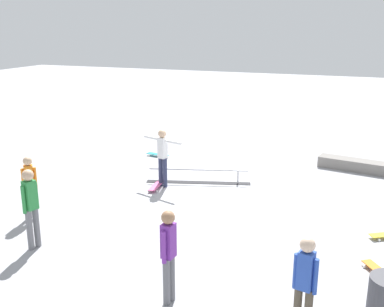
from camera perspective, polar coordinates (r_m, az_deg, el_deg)
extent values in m
plane|color=#9E9EA3|center=(13.16, 2.85, -3.66)|extent=(60.00, 60.00, 0.00)
cube|color=black|center=(13.16, 0.79, -3.61)|extent=(2.91, 1.08, 0.01)
cylinder|color=#B7B7BC|center=(13.09, 5.70, -2.94)|extent=(0.04, 0.04, 0.39)
cylinder|color=#B7B7BC|center=(13.22, -4.08, -2.71)|extent=(0.04, 0.04, 0.39)
cylinder|color=#B7B7BC|center=(13.04, 0.79, -2.02)|extent=(2.70, 0.86, 0.05)
cube|color=gray|center=(15.06, 20.14, -1.43)|extent=(2.57, 0.95, 0.34)
cylinder|color=#2D3351|center=(12.83, -3.90, -2.26)|extent=(0.15, 0.15, 0.82)
cylinder|color=#2D3351|center=(12.73, -3.36, -2.40)|extent=(0.15, 0.15, 0.82)
cube|color=white|center=(12.58, -3.68, 0.71)|extent=(0.26, 0.24, 0.58)
sphere|color=tan|center=(12.48, -3.72, 2.49)|extent=(0.22, 0.22, 0.22)
cylinder|color=white|center=(12.78, -4.97, 1.94)|extent=(0.55, 0.23, 0.08)
cylinder|color=white|center=(12.28, -2.38, 1.42)|extent=(0.55, 0.23, 0.08)
cube|color=#E05993|center=(12.72, -4.47, -4.01)|extent=(0.28, 0.82, 0.02)
cylinder|color=white|center=(13.02, -4.55, -3.80)|extent=(0.04, 0.06, 0.05)
cylinder|color=white|center=(12.94, -3.59, -3.89)|extent=(0.04, 0.06, 0.05)
cylinder|color=white|center=(12.54, -5.38, -4.60)|extent=(0.04, 0.06, 0.05)
cylinder|color=white|center=(12.46, -4.39, -4.70)|extent=(0.04, 0.06, 0.05)
cylinder|color=slate|center=(7.76, -2.57, -15.06)|extent=(0.13, 0.13, 0.81)
cylinder|color=slate|center=(7.65, -3.17, -15.60)|extent=(0.13, 0.13, 0.81)
cube|color=purple|center=(7.37, -2.94, -10.73)|extent=(0.21, 0.23, 0.57)
sphere|color=#A87A56|center=(7.20, -2.99, -7.91)|extent=(0.22, 0.22, 0.22)
cylinder|color=purple|center=(7.51, -2.39, -10.65)|extent=(0.08, 0.08, 0.54)
cylinder|color=purple|center=(7.29, -3.50, -11.53)|extent=(0.08, 0.08, 0.54)
cylinder|color=slate|center=(9.84, -19.46, -8.93)|extent=(0.15, 0.15, 0.84)
cylinder|color=slate|center=(9.92, -18.69, -8.63)|extent=(0.15, 0.15, 0.84)
cube|color=#2D8C42|center=(9.61, -19.45, -4.87)|extent=(0.24, 0.26, 0.60)
sphere|color=tan|center=(9.48, -19.68, -2.55)|extent=(0.23, 0.23, 0.23)
cylinder|color=#2D8C42|center=(9.55, -20.13, -5.42)|extent=(0.09, 0.09, 0.56)
cylinder|color=#2D8C42|center=(9.71, -18.73, -4.93)|extent=(0.09, 0.09, 0.56)
cylinder|color=slate|center=(11.35, -18.87, -5.76)|extent=(0.16, 0.16, 0.75)
cylinder|color=slate|center=(11.35, -19.63, -5.83)|extent=(0.16, 0.16, 0.75)
cube|color=orange|center=(11.14, -19.55, -2.71)|extent=(0.26, 0.26, 0.53)
sphere|color=tan|center=(11.03, -19.72, -0.89)|extent=(0.20, 0.20, 0.20)
cylinder|color=orange|center=(11.15, -18.85, -2.88)|extent=(0.10, 0.10, 0.50)
cylinder|color=orange|center=(11.16, -20.21, -3.01)|extent=(0.10, 0.10, 0.50)
cube|color=#2D51B7|center=(6.77, 13.90, -13.89)|extent=(0.24, 0.22, 0.57)
sphere|color=beige|center=(6.58, 14.13, -10.91)|extent=(0.22, 0.22, 0.22)
cylinder|color=#2D51B7|center=(6.83, 12.73, -14.00)|extent=(0.09, 0.09, 0.53)
cylinder|color=#2D51B7|center=(6.76, 15.04, -14.53)|extent=(0.09, 0.09, 0.53)
cylinder|color=white|center=(10.70, 21.51, -9.41)|extent=(0.06, 0.05, 0.05)
cylinder|color=white|center=(10.53, 22.18, -9.90)|extent=(0.06, 0.05, 0.05)
cube|color=orange|center=(9.23, 22.15, -13.28)|extent=(0.63, 0.77, 0.02)
cylinder|color=white|center=(9.38, 20.54, -12.98)|extent=(0.06, 0.06, 0.05)
cylinder|color=white|center=(9.50, 21.71, -12.71)|extent=(0.06, 0.06, 0.05)
cylinder|color=white|center=(9.00, 22.55, -14.48)|extent=(0.06, 0.06, 0.05)
cube|color=teal|center=(15.72, -4.28, -0.11)|extent=(0.82, 0.32, 0.02)
cylinder|color=white|center=(15.80, -5.33, -0.26)|extent=(0.06, 0.04, 0.05)
cylinder|color=white|center=(15.98, -4.86, -0.06)|extent=(0.06, 0.04, 0.05)
cylinder|color=white|center=(15.50, -3.68, -0.54)|extent=(0.06, 0.04, 0.05)
cylinder|color=white|center=(15.69, -3.22, -0.33)|extent=(0.06, 0.04, 0.05)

